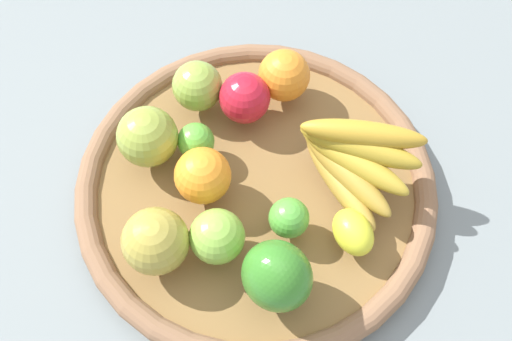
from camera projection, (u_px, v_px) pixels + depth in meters
ground_plane at (256, 193)px, 0.78m from camera, size 2.40×2.40×0.00m
basket at (256, 186)px, 0.76m from camera, size 0.47×0.47×0.04m
apple_3 at (156, 241)px, 0.66m from camera, size 0.09×0.09×0.08m
apple_4 at (147, 137)px, 0.73m from camera, size 0.10×0.10×0.08m
orange_1 at (203, 176)px, 0.71m from camera, size 0.09×0.09×0.07m
bell_pepper at (277, 276)px, 0.63m from camera, size 0.09×0.08×0.09m
banana_bunch at (353, 160)px, 0.71m from camera, size 0.16×0.14×0.09m
apple_2 at (197, 86)px, 0.78m from camera, size 0.07×0.07×0.07m
lemon_0 at (353, 232)px, 0.69m from camera, size 0.07×0.07×0.05m
apple_0 at (245, 98)px, 0.77m from camera, size 0.10×0.10×0.07m
orange_0 at (284, 75)px, 0.79m from camera, size 0.09×0.09×0.07m
lime_1 at (196, 141)px, 0.75m from camera, size 0.07×0.07×0.05m
lime_0 at (289, 218)px, 0.69m from camera, size 0.07×0.07×0.05m
apple_1 at (217, 236)px, 0.67m from camera, size 0.09×0.09×0.07m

